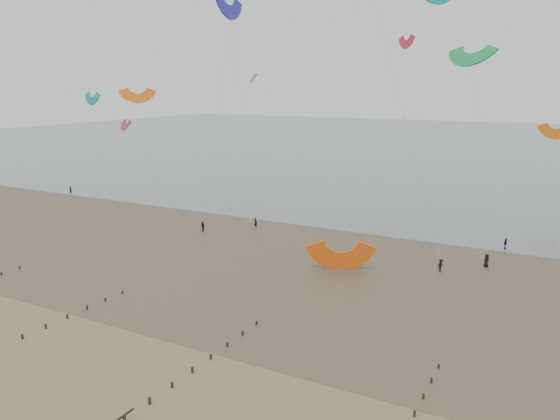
{
  "coord_description": "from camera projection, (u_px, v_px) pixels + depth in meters",
  "views": [
    {
      "loc": [
        30.07,
        -31.55,
        23.5
      ],
      "look_at": [
        -1.93,
        28.0,
        8.0
      ],
      "focal_mm": 35.0,
      "sensor_mm": 36.0,
      "label": 1
    }
  ],
  "objects": [
    {
      "name": "kitesurfers",
      "position": [
        466.0,
        247.0,
        78.23
      ],
      "size": [
        113.99,
        23.32,
        1.85
      ],
      "color": "black",
      "rests_on": "ground"
    },
    {
      "name": "kites_airborne",
      "position": [
        416.0,
        93.0,
        114.68
      ],
      "size": [
        257.63,
        109.45,
        32.84
      ],
      "color": "#CF3F80",
      "rests_on": "ground"
    },
    {
      "name": "kitesurfer_lead",
      "position": [
        256.0,
        223.0,
        92.01
      ],
      "size": [
        0.69,
        0.54,
        1.68
      ],
      "primitive_type": "imported",
      "rotation": [
        0.0,
        0.0,
        2.9
      ],
      "color": "black",
      "rests_on": "ground"
    },
    {
      "name": "ground",
      "position": [
        144.0,
        369.0,
        46.21
      ],
      "size": [
        500.0,
        500.0,
        0.0
      ],
      "primitive_type": "plane",
      "color": "brown",
      "rests_on": "ground"
    },
    {
      "name": "sea_and_shore",
      "position": [
        288.0,
        254.0,
        77.63
      ],
      "size": [
        500.0,
        665.0,
        0.03
      ],
      "color": "#475654",
      "rests_on": "ground"
    },
    {
      "name": "grounded_kite",
      "position": [
        340.0,
        269.0,
        71.6
      ],
      "size": [
        9.22,
        8.33,
        4.14
      ],
      "primitive_type": null,
      "rotation": [
        1.54,
        0.0,
        0.4
      ],
      "color": "#FF5B10",
      "rests_on": "ground"
    }
  ]
}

